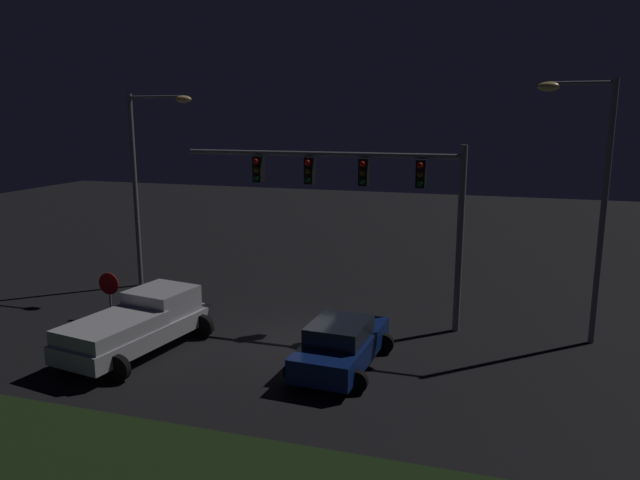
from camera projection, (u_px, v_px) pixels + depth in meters
ground_plane at (291, 339)px, 20.46m from camera, size 80.00×80.00×0.00m
pickup_truck at (141, 321)px, 19.34m from camera, size 3.48×5.66×1.80m
car_sedan at (341, 344)px, 18.05m from camera, size 2.65×4.50×1.51m
traffic_signal_gantry at (365, 186)px, 21.24m from camera, size 10.32×0.56×6.50m
street_lamp_left at (146, 167)px, 25.72m from camera, size 2.99×0.44×8.34m
street_lamp_right at (591, 183)px, 19.22m from camera, size 2.38×0.44×8.60m
stop_sign at (109, 292)px, 20.54m from camera, size 0.76×0.08×2.23m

